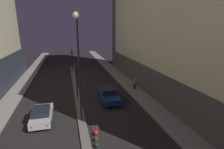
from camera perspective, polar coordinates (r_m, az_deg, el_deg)
building_right at (r=24.82m, az=18.15°, el=19.73°), size 6.01×34.17×21.82m
median_strip at (r=23.76m, az=-11.38°, el=-6.30°), size 0.73×34.42×0.12m
traffic_light_mid at (r=21.43m, az=-11.59°, el=0.51°), size 0.32×0.42×4.36m
traffic_light_far at (r=34.58m, az=-12.95°, el=5.96°), size 0.32×0.42×4.36m
street_lamp at (r=15.20m, az=-11.05°, el=9.13°), size 0.61×0.61×9.76m
car_left_lane at (r=17.96m, az=-21.90°, el=-12.04°), size 1.77×4.03×1.51m
car_right_lane at (r=21.21m, az=-1.21°, el=-6.58°), size 1.94×4.63×1.55m
pedestrian_on_right_sidewalk at (r=24.88m, az=7.40°, el=-2.81°), size 0.42×0.42×1.67m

